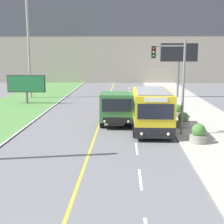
% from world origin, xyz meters
% --- Properties ---
extents(apartment_block_background, '(80.00, 8.04, 24.69)m').
position_xyz_m(apartment_block_background, '(0.00, 57.11, 12.35)').
color(apartment_block_background, '#A89E8E').
rests_on(apartment_block_background, ground_plane).
extents(city_bus, '(2.74, 5.90, 3.04)m').
position_xyz_m(city_bus, '(3.96, 16.53, 1.54)').
color(city_bus, yellow).
rests_on(city_bus, ground_plane).
extents(dump_truck, '(2.60, 6.36, 2.62)m').
position_xyz_m(dump_truck, '(1.43, 18.68, 1.33)').
color(dump_truck, black).
rests_on(dump_truck, ground_plane).
extents(utility_pole_far, '(1.80, 0.28, 12.03)m').
position_xyz_m(utility_pole_far, '(-9.81, 32.99, 6.07)').
color(utility_pole_far, '#9E9E99').
rests_on(utility_pole_far, ground_plane).
extents(traffic_light_mast, '(2.28, 0.32, 6.49)m').
position_xyz_m(traffic_light_mast, '(5.36, 15.56, 4.10)').
color(traffic_light_mast, slate).
rests_on(traffic_light_mast, ground_plane).
extents(billboard_large, '(4.62, 0.24, 6.80)m').
position_xyz_m(billboard_large, '(8.75, 34.18, 5.32)').
color(billboard_large, '#59595B').
rests_on(billboard_large, ground_plane).
extents(billboard_small, '(4.26, 0.24, 3.21)m').
position_xyz_m(billboard_small, '(-8.93, 28.56, 2.18)').
color(billboard_small, '#59595B').
rests_on(billboard_small, ground_plane).
extents(planter_round_near, '(1.09, 1.09, 1.22)m').
position_xyz_m(planter_round_near, '(6.66, 13.54, 0.61)').
color(planter_round_near, gray).
rests_on(planter_round_near, sidewalk_right).
extents(planter_round_second, '(1.01, 1.01, 1.18)m').
position_xyz_m(planter_round_second, '(6.46, 17.56, 0.60)').
color(planter_round_second, gray).
rests_on(planter_round_second, sidewalk_right).
extents(planter_round_third, '(0.97, 0.97, 1.11)m').
position_xyz_m(planter_round_third, '(6.68, 21.57, 0.57)').
color(planter_round_third, gray).
rests_on(planter_round_third, sidewalk_right).
extents(planter_round_far, '(1.08, 1.08, 1.19)m').
position_xyz_m(planter_round_far, '(6.46, 25.58, 0.60)').
color(planter_round_far, gray).
rests_on(planter_round_far, sidewalk_right).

